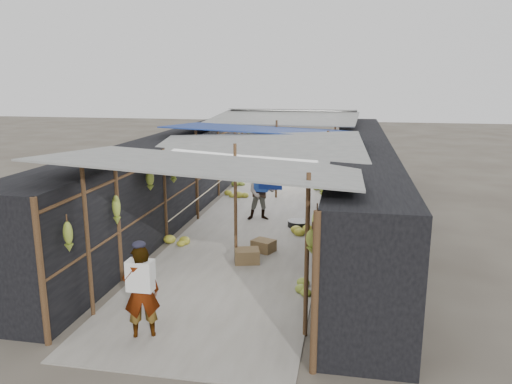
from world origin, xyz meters
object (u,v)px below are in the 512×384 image
Objects in this scene: crate_near at (247,256)px; vendor_seated at (321,181)px; black_basin at (299,224)px; shopper_blue at (261,192)px; vendor_elderly at (141,292)px.

vendor_seated reaches higher than crate_near.
vendor_seated is at bearing 85.68° from black_basin.
crate_near is 3.02m from black_basin.
shopper_blue is (-1.12, 0.50, 0.72)m from black_basin.
crate_near is 0.64× the size of vendor_seated.
shopper_blue is (-0.30, 3.40, 0.65)m from crate_near.
black_basin is 0.39× the size of vendor_elderly.
crate_near is at bearing -97.68° from shopper_blue.
vendor_elderly is at bearing -105.73° from black_basin.
black_basin is (0.83, 2.90, -0.07)m from crate_near.
vendor_elderly reaches higher than vendor_seated.
vendor_elderly is 10.89m from vendor_seated.
shopper_blue is at bearing 156.04° from black_basin.
crate_near is at bearing 0.43° from vendor_seated.
vendor_seated is (1.16, 7.29, 0.25)m from crate_near.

